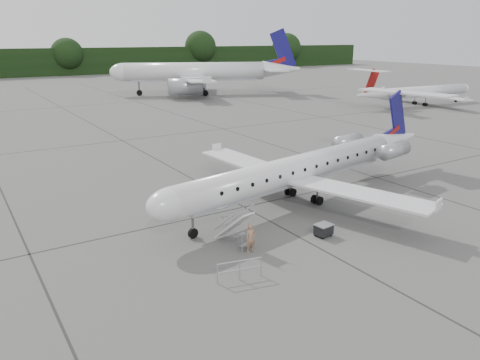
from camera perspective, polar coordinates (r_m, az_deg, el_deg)
ground at (r=31.70m, az=12.15°, el=-3.86°), size 320.00×320.00×0.00m
treeline at (r=152.57m, az=-24.90°, el=12.83°), size 260.00×4.00×8.00m
main_regional_jet at (r=31.98m, az=6.87°, el=2.94°), size 29.35×23.42×6.76m
airstair at (r=26.00m, az=-0.76°, el=-5.68°), size 1.27×2.52×2.12m
passenger at (r=25.19m, az=1.32°, el=-7.09°), size 0.59×0.39×1.61m
safety_railing at (r=22.57m, az=-0.03°, el=-10.96°), size 2.17×0.55×1.00m
baggage_cart at (r=27.68m, az=10.15°, el=-5.98°), size 1.00×0.85×0.80m
bg_narrowbody at (r=95.71m, az=-5.54°, el=14.08°), size 42.35×37.17×12.64m
bg_regional_right at (r=86.41m, az=21.67°, el=10.59°), size 25.56×19.33×6.36m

